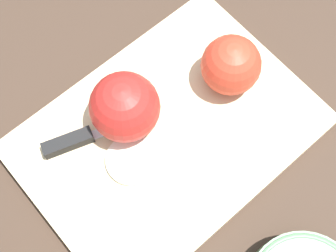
% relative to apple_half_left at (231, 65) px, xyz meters
% --- Properties ---
extents(ground_plane, '(4.00, 4.00, 0.00)m').
position_rel_apple_half_left_xyz_m(ground_plane, '(0.10, 0.02, -0.06)').
color(ground_plane, '#38281E').
extents(cutting_board, '(0.39, 0.32, 0.02)m').
position_rel_apple_half_left_xyz_m(cutting_board, '(0.10, 0.02, -0.05)').
color(cutting_board, '#D1B789').
rests_on(cutting_board, ground_plane).
extents(apple_half_left, '(0.07, 0.07, 0.07)m').
position_rel_apple_half_left_xyz_m(apple_half_left, '(0.00, 0.00, 0.00)').
color(apple_half_left, red).
rests_on(apple_half_left, cutting_board).
extents(apple_half_right, '(0.08, 0.08, 0.08)m').
position_rel_apple_half_left_xyz_m(apple_half_right, '(0.14, -0.01, 0.00)').
color(apple_half_right, red).
rests_on(apple_half_right, cutting_board).
extents(knife, '(0.14, 0.03, 0.02)m').
position_rel_apple_half_left_xyz_m(knife, '(0.21, -0.02, -0.03)').
color(knife, silver).
rests_on(knife, cutting_board).
extents(apple_slice, '(0.06, 0.06, 0.01)m').
position_rel_apple_half_left_xyz_m(apple_slice, '(0.16, 0.03, -0.03)').
color(apple_slice, '#EFE5C6').
rests_on(apple_slice, cutting_board).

